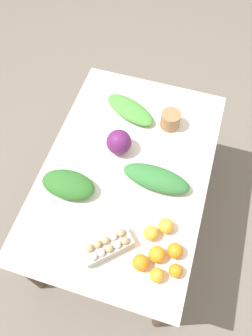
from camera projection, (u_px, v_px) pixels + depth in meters
name	position (u px, v px, depth m)	size (l,w,h in m)	color
ground_plane	(126.00, 216.00, 2.47)	(8.00, 8.00, 0.00)	#70665B
dining_table	(126.00, 177.00, 1.93)	(1.40, 0.92, 0.71)	silver
cabbage_purple	(119.00, 142.00, 1.86)	(0.14, 0.14, 0.14)	#601E5B
egg_carton	(107.00, 246.00, 1.59)	(0.24, 0.25, 0.09)	#B7B7B2
paper_bag	(170.00, 120.00, 1.96)	(0.12, 0.12, 0.11)	#997047
greens_bunch_dandelion	(156.00, 178.00, 1.77)	(0.37, 0.14, 0.09)	#337538
greens_bunch_kale	(130.00, 110.00, 2.03)	(0.35, 0.15, 0.06)	#4C933D
greens_bunch_scallion	(68.00, 185.00, 1.75)	(0.29, 0.17, 0.10)	#2D6B28
orange_0	(175.00, 251.00, 1.59)	(0.08, 0.08, 0.08)	orange
orange_1	(151.00, 233.00, 1.63)	(0.08, 0.08, 0.08)	#F9A833
orange_2	(157.00, 275.00, 1.53)	(0.07, 0.07, 0.07)	orange
orange_3	(141.00, 263.00, 1.56)	(0.08, 0.08, 0.08)	orange
orange_4	(157.00, 254.00, 1.58)	(0.08, 0.08, 0.08)	orange
orange_5	(176.00, 271.00, 1.54)	(0.07, 0.07, 0.07)	orange
orange_6	(166.00, 226.00, 1.65)	(0.08, 0.08, 0.08)	#F9A833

